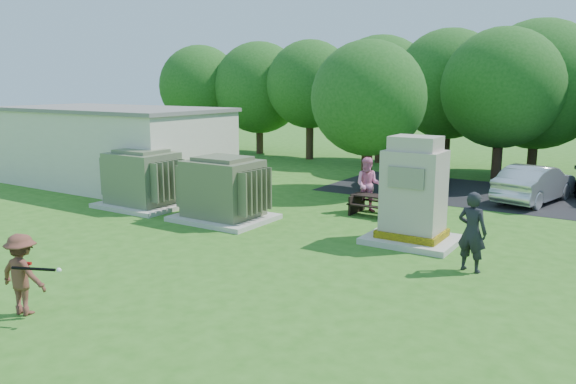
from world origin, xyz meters
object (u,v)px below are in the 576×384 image
Objects in this scene: car_silver_a at (535,184)px; transformer_right at (223,191)px; picnic_table at (375,203)px; car_white at (426,170)px; generator_cabinet at (413,197)px; person_at_picnic at (368,185)px; batter at (23,274)px; transformer_left at (142,180)px; person_by_generator at (472,232)px.

transformer_right is at bearing 59.75° from car_silver_a.
picnic_table is 6.59m from car_silver_a.
transformer_right reaches higher than car_white.
picnic_table is at bearing 64.45° from car_silver_a.
generator_cabinet reaches higher than transformer_right.
person_at_picnic reaches higher than picnic_table.
batter reaches higher than picnic_table.
generator_cabinet reaches higher than car_silver_a.
batter is at bearing -115.26° from car_white.
generator_cabinet is at bearing -92.20° from car_white.
car_white is at bearing 52.53° from transformer_left.
person_at_picnic is (-2.65, 2.85, -0.36)m from generator_cabinet.
car_silver_a is (-0.13, 9.22, -0.26)m from person_by_generator.
person_at_picnic is (3.42, 3.64, -0.03)m from transformer_right.
person_at_picnic is at bearing 27.05° from transformer_left.
person_at_picnic is at bearing 59.62° from car_silver_a.
transformer_right is 1.57× the size of person_by_generator.
batter is at bearing 81.81° from car_silver_a.
transformer_left is 0.71× the size of car_white.
car_silver_a is (4.48, -0.97, -0.02)m from car_white.
person_by_generator is 0.45× the size of car_silver_a.
person_by_generator is 11.18m from car_white.
generator_cabinet is (9.78, 0.79, 0.33)m from transformer_left.
generator_cabinet is 1.89× the size of picnic_table.
car_silver_a is (4.55, 4.79, -0.24)m from person_at_picnic.
generator_cabinet is 0.70× the size of car_white.
transformer_left reaches higher than car_white.
generator_cabinet is at bearing -28.12° from person_by_generator.
batter is at bearing -78.88° from transformer_right.
car_white is at bearing 1.03° from car_silver_a.
transformer_right is 1.01× the size of generator_cabinet.
batter is (-2.29, -11.24, 0.37)m from picnic_table.
generator_cabinet reaches higher than person_at_picnic.
transformer_right is 0.71× the size of car_white.
car_white is at bearing 69.57° from transformer_right.
person_by_generator is at bearing -3.86° from transformer_left.
transformer_right reaches higher than batter.
picnic_table is 11.47m from batter.
picnic_table is (7.56, 3.29, -0.55)m from transformer_left.
person_at_picnic is at bearing 46.73° from transformer_right.
transformer_right is at bearing -129.33° from car_white.
car_white is at bearing 106.70° from generator_cabinet.
picnic_table is at bearing -110.48° from batter.
transformer_left is 1.00× the size of transformer_right.
transformer_left is 1.57× the size of person_by_generator.
person_at_picnic is at bearing 140.88° from picnic_table.
transformer_left is at bearing -175.39° from generator_cabinet.
car_silver_a is (4.12, 5.14, 0.28)m from picnic_table.
transformer_left is 9.54m from batter.
transformer_left is 8.00m from person_at_picnic.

